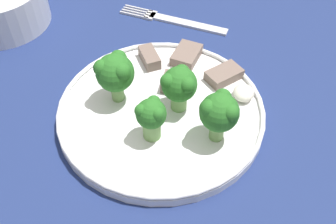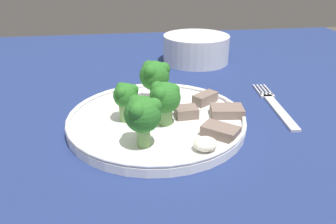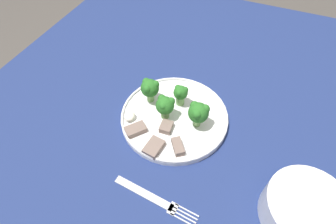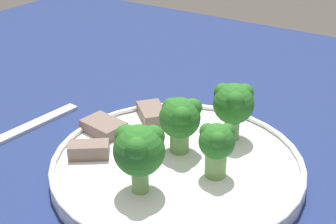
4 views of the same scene
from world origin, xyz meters
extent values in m
cube|color=navy|center=(0.00, 0.00, 0.71)|extent=(1.29, 1.17, 0.03)
cylinder|color=brown|center=(0.59, -0.52, 0.35)|extent=(0.06, 0.06, 0.70)
cylinder|color=white|center=(-0.01, -0.05, 0.73)|extent=(0.26, 0.26, 0.01)
torus|color=white|center=(-0.01, -0.05, 0.74)|extent=(0.26, 0.26, 0.01)
cube|color=silver|center=(0.19, -0.04, 0.73)|extent=(0.03, 0.13, 0.00)
cylinder|color=#709E56|center=(0.00, -0.07, 0.75)|extent=(0.02, 0.02, 0.02)
sphere|color=#286B23|center=(0.00, -0.07, 0.78)|extent=(0.04, 0.04, 0.04)
sphere|color=#286B23|center=(0.01, -0.07, 0.79)|extent=(0.02, 0.02, 0.02)
sphere|color=#286B23|center=(-0.01, -0.06, 0.79)|extent=(0.02, 0.02, 0.02)
sphere|color=#286B23|center=(-0.01, -0.08, 0.79)|extent=(0.02, 0.02, 0.02)
cylinder|color=#709E56|center=(-0.05, -0.05, 0.75)|extent=(0.02, 0.02, 0.03)
sphere|color=#286B23|center=(-0.05, -0.05, 0.78)|extent=(0.03, 0.03, 0.03)
sphere|color=#286B23|center=(-0.04, -0.05, 0.79)|extent=(0.02, 0.02, 0.02)
sphere|color=#286B23|center=(-0.06, -0.04, 0.79)|extent=(0.02, 0.02, 0.02)
sphere|color=#286B23|center=(-0.06, -0.06, 0.79)|extent=(0.02, 0.02, 0.02)
cylinder|color=#709E56|center=(-0.01, 0.01, 0.75)|extent=(0.02, 0.02, 0.03)
sphere|color=#286B23|center=(-0.01, 0.01, 0.78)|extent=(0.05, 0.05, 0.05)
sphere|color=#286B23|center=(0.01, 0.01, 0.79)|extent=(0.02, 0.02, 0.02)
sphere|color=#286B23|center=(-0.01, 0.02, 0.79)|extent=(0.02, 0.02, 0.02)
sphere|color=#286B23|center=(-0.01, -0.01, 0.79)|extent=(0.02, 0.02, 0.02)
cylinder|color=#709E56|center=(-0.03, -0.13, 0.75)|extent=(0.02, 0.02, 0.03)
sphere|color=#286B23|center=(-0.03, -0.13, 0.78)|extent=(0.04, 0.04, 0.04)
sphere|color=#286B23|center=(-0.02, -0.13, 0.79)|extent=(0.02, 0.02, 0.02)
sphere|color=#286B23|center=(-0.04, -0.11, 0.79)|extent=(0.02, 0.02, 0.02)
sphere|color=#286B23|center=(-0.04, -0.14, 0.79)|extent=(0.02, 0.02, 0.02)
cube|color=#756056|center=(0.09, -0.06, 0.75)|extent=(0.05, 0.04, 0.01)
cube|color=#756056|center=(0.07, -0.01, 0.75)|extent=(0.05, 0.04, 0.02)
cube|color=#756056|center=(0.03, -0.05, 0.75)|extent=(0.03, 0.03, 0.02)
cube|color=#756056|center=(0.07, -0.12, 0.75)|extent=(0.05, 0.05, 0.01)
ellipsoid|color=silver|center=(0.04, -0.15, 0.75)|extent=(0.03, 0.03, 0.02)
camera|label=1|loc=(-0.33, -0.15, 1.10)|focal=42.00mm
camera|label=2|loc=(-0.05, -0.48, 0.95)|focal=35.00mm
camera|label=3|loc=(0.36, 0.09, 1.24)|focal=28.00mm
camera|label=4|loc=(-0.22, 0.29, 1.01)|focal=50.00mm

